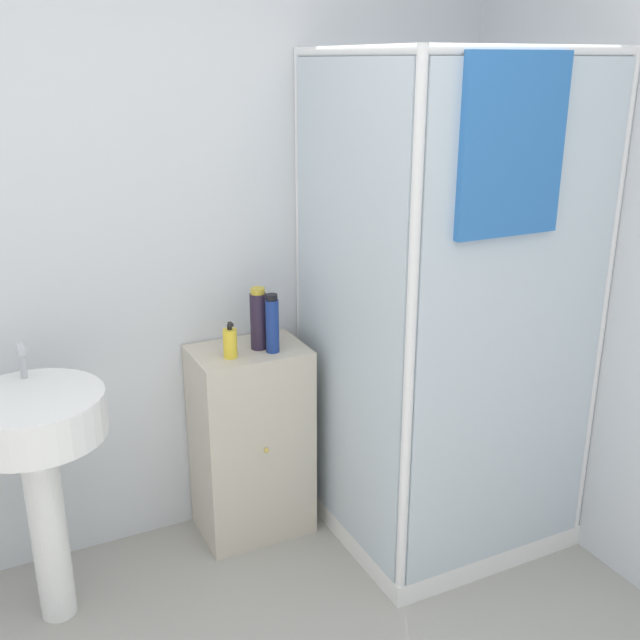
{
  "coord_description": "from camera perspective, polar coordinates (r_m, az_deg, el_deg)",
  "views": [
    {
      "loc": [
        -0.49,
        -1.14,
        1.93
      ],
      "look_at": [
        0.63,
        1.14,
        1.05
      ],
      "focal_mm": 42.0,
      "sensor_mm": 36.0,
      "label": 1
    }
  ],
  "objects": [
    {
      "name": "shampoo_bottle_tall_black",
      "position": [
        2.99,
        -4.71,
        0.06
      ],
      "size": [
        0.07,
        0.07,
        0.25
      ],
      "color": "#281E33",
      "rests_on": "vanity_cabinet"
    },
    {
      "name": "wall_back",
      "position": [
        2.96,
        -16.04,
        5.1
      ],
      "size": [
        6.4,
        0.06,
        2.5
      ],
      "primitive_type": "cube",
      "color": "silver",
      "rests_on": "ground_plane"
    },
    {
      "name": "sink",
      "position": [
        2.75,
        -20.77,
        -8.94
      ],
      "size": [
        0.48,
        0.48,
        1.01
      ],
      "color": "white",
      "rests_on": "ground_plane"
    },
    {
      "name": "shampoo_bottle_blue",
      "position": [
        2.95,
        -3.65,
        -0.31
      ],
      "size": [
        0.05,
        0.05,
        0.24
      ],
      "color": "navy",
      "rests_on": "vanity_cabinet"
    },
    {
      "name": "shower_enclosure",
      "position": [
        3.13,
        8.72,
        -7.27
      ],
      "size": [
        0.9,
        0.93,
        1.98
      ],
      "color": "white",
      "rests_on": "ground_plane"
    },
    {
      "name": "soap_dispenser",
      "position": [
        2.93,
        -6.86,
        -1.74
      ],
      "size": [
        0.05,
        0.06,
        0.15
      ],
      "color": "yellow",
      "rests_on": "vanity_cabinet"
    },
    {
      "name": "vanity_cabinet",
      "position": [
        3.2,
        -5.26,
        -9.18
      ],
      "size": [
        0.46,
        0.34,
        0.83
      ],
      "color": "beige",
      "rests_on": "ground_plane"
    }
  ]
}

